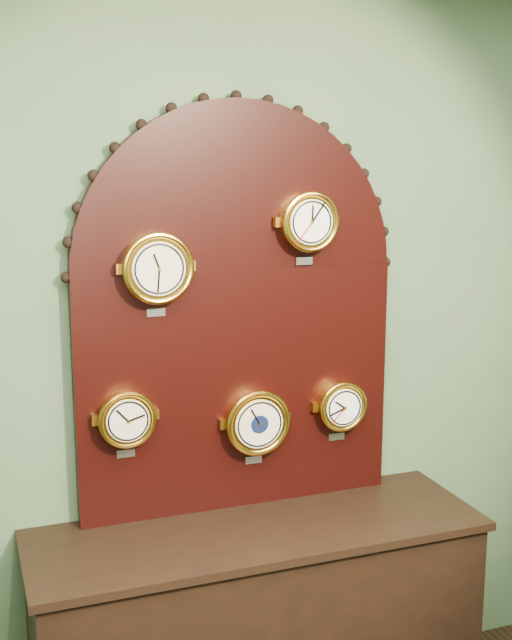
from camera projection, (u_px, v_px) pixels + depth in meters
name	position (u px, v px, depth m)	size (l,w,h in m)	color
wall_back	(233.00, 355.00, 3.07)	(4.00, 4.00, 0.00)	#4C6A48
shop_counter	(258.00, 635.00, 3.02)	(1.60, 0.50, 0.80)	black
display_board	(237.00, 298.00, 2.98)	(1.26, 0.06, 1.53)	black
roman_clock	(157.00, 268.00, 2.79)	(0.25, 0.08, 0.30)	gold
arabic_clock	(308.00, 222.00, 2.95)	(0.22, 0.08, 0.27)	gold
hygrometer	(126.00, 418.00, 2.85)	(0.21, 0.08, 0.26)	gold
barometer	(257.00, 422.00, 3.03)	(0.25, 0.08, 0.30)	gold
tide_clock	(341.00, 406.00, 3.14)	(0.20, 0.08, 0.25)	gold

